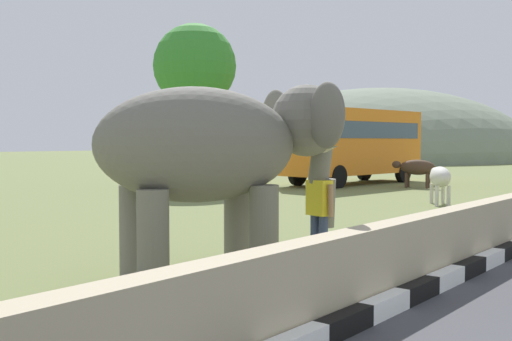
% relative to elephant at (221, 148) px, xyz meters
% --- Properties ---
extents(striped_curb, '(16.20, 0.20, 0.24)m').
position_rel_elephant_xyz_m(striped_curb, '(-1.71, -2.91, -1.81)').
color(striped_curb, white).
rests_on(striped_curb, ground_plane).
extents(barrier_parapet, '(28.00, 0.36, 1.00)m').
position_rel_elephant_xyz_m(barrier_parapet, '(0.64, -2.61, -1.43)').
color(barrier_parapet, tan).
rests_on(barrier_parapet, ground_plane).
extents(elephant, '(4.04, 3.20, 2.95)m').
position_rel_elephant_xyz_m(elephant, '(0.00, 0.00, 0.00)').
color(elephant, slate).
rests_on(elephant, ground_plane).
extents(person_handler, '(0.32, 0.63, 1.66)m').
position_rel_elephant_xyz_m(person_handler, '(1.63, -0.68, -1.01)').
color(person_handler, navy).
rests_on(person_handler, ground_plane).
extents(bus_orange, '(8.37, 3.33, 3.50)m').
position_rel_elephant_xyz_m(bus_orange, '(18.48, 8.60, 0.15)').
color(bus_orange, orange).
rests_on(bus_orange, ground_plane).
extents(cow_near, '(1.81, 1.39, 1.23)m').
position_rel_elephant_xyz_m(cow_near, '(11.96, 1.56, -1.06)').
color(cow_near, beige).
rests_on(cow_near, ground_plane).
extents(cow_mid, '(0.85, 1.93, 1.23)m').
position_rel_elephant_xyz_m(cow_mid, '(18.09, 5.17, -1.06)').
color(cow_mid, '#473323').
rests_on(cow_mid, ground_plane).
extents(tree_distant, '(3.65, 3.65, 7.17)m').
position_rel_elephant_xyz_m(tree_distant, '(12.32, 12.94, 3.38)').
color(tree_distant, brown).
rests_on(tree_distant, ground_plane).
extents(hill_east, '(38.89, 31.11, 15.42)m').
position_rel_elephant_xyz_m(hill_east, '(53.64, 25.46, -1.93)').
color(hill_east, gray).
rests_on(hill_east, ground_plane).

